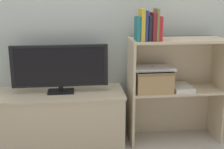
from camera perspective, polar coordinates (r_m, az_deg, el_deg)
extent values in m
cube|color=#B2BCB2|center=(2.81, -0.69, 12.99)|extent=(10.00, 0.05, 2.40)
cube|color=#CCB793|center=(2.78, -9.09, -7.98)|extent=(1.05, 0.41, 0.45)
cube|color=#CCB793|center=(2.70, -9.29, -3.43)|extent=(1.07, 0.43, 0.02)
cube|color=black|center=(2.69, -9.31, -3.07)|extent=(0.22, 0.14, 0.02)
cylinder|color=black|center=(2.68, -9.33, -2.52)|extent=(0.04, 0.04, 0.04)
cube|color=black|center=(2.63, -9.51, 1.56)|extent=(0.80, 0.04, 0.35)
cube|color=black|center=(2.61, -9.53, 1.46)|extent=(0.74, 0.00, 0.31)
cube|color=#CCB793|center=(2.77, 3.39, -7.57)|extent=(0.02, 0.32, 0.47)
cube|color=#CCB793|center=(3.00, 18.41, -6.53)|extent=(0.02, 0.32, 0.47)
cube|color=#CCB793|center=(2.99, 10.34, -6.02)|extent=(0.76, 0.02, 0.47)
cube|color=#CCB793|center=(2.78, 11.45, -2.75)|extent=(0.76, 0.32, 0.02)
cube|color=#CCB793|center=(2.63, 3.54, 1.65)|extent=(0.02, 0.32, 0.44)
cube|color=#CCB793|center=(2.87, 19.16, 1.99)|extent=(0.02, 0.32, 0.44)
cube|color=#CCB793|center=(2.86, 10.76, 2.54)|extent=(0.76, 0.02, 0.44)
cube|color=#CCB793|center=(2.68, 11.93, 6.20)|extent=(0.76, 0.32, 0.02)
cube|color=#1E7075|center=(2.52, 4.66, 8.35)|extent=(0.03, 0.13, 0.19)
cube|color=gold|center=(2.53, 5.46, 9.03)|extent=(0.03, 0.14, 0.25)
cube|color=navy|center=(2.53, 6.13, 8.89)|extent=(0.02, 0.13, 0.24)
cube|color=#232328|center=(2.54, 6.79, 8.44)|extent=(0.03, 0.13, 0.20)
cube|color=maroon|center=(2.55, 7.46, 8.69)|extent=(0.03, 0.16, 0.22)
cube|color=olive|center=(2.55, 8.07, 9.03)|extent=(0.02, 0.15, 0.25)
cube|color=#B22328|center=(2.56, 8.62, 8.36)|extent=(0.03, 0.13, 0.19)
cube|color=tan|center=(2.68, 7.39, -0.95)|extent=(0.30, 0.28, 0.19)
cube|color=olive|center=(2.66, 7.45, 0.72)|extent=(0.31, 0.29, 0.02)
cube|color=white|center=(2.66, 7.46, 1.18)|extent=(0.36, 0.21, 0.02)
cylinder|color=#99999E|center=(2.65, 7.47, 1.42)|extent=(0.02, 0.02, 0.00)
cube|color=silver|center=(2.76, 12.58, -2.32)|extent=(0.17, 0.24, 0.04)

